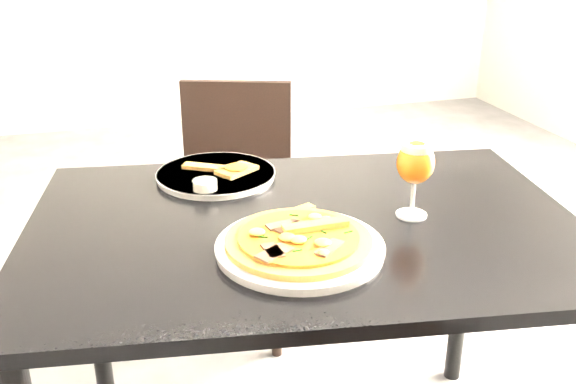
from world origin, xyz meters
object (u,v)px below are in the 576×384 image
object	(u,v)px
chair_far	(234,199)
pizza	(299,239)
beer_glass	(416,163)
dining_table	(305,257)

from	to	relation	value
chair_far	pizza	bearing A→B (deg)	-73.75
beer_glass	chair_far	bearing A→B (deg)	106.34
chair_far	beer_glass	distance (m)	0.95
chair_far	pizza	xyz separation A→B (m)	(-0.05, -0.91, 0.31)
dining_table	chair_far	bearing A→B (deg)	98.92
beer_glass	dining_table	bearing A→B (deg)	170.51
dining_table	beer_glass	world-z (taller)	beer_glass
chair_far	pizza	size ratio (longest dim) A/B	2.94
pizza	beer_glass	size ratio (longest dim) A/B	1.68
dining_table	pizza	bearing A→B (deg)	-103.79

